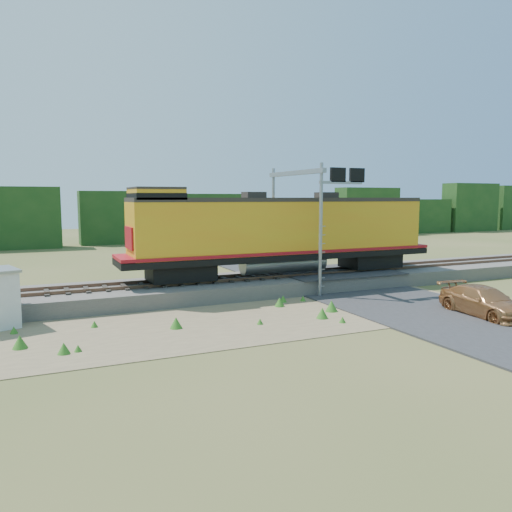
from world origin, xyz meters
name	(u,v)px	position (x,y,z in m)	size (l,w,h in m)	color
ground	(274,318)	(0.00, 0.00, 0.00)	(140.00, 140.00, 0.00)	#475123
ballast	(225,287)	(0.00, 6.00, 0.40)	(70.00, 5.00, 0.80)	slate
rails	(225,278)	(0.00, 6.00, 0.88)	(70.00, 1.54, 0.16)	brown
dirt_shoulder	(227,320)	(-2.00, 0.50, 0.01)	(26.00, 8.00, 0.03)	#8C7754
road	(391,300)	(7.00, 0.74, 0.09)	(7.00, 66.00, 0.86)	#38383A
tree_line_north	(124,217)	(0.00, 38.00, 3.07)	(130.00, 3.00, 6.50)	#183B15
weed_clumps	(197,326)	(-3.50, 0.10, 0.00)	(15.00, 6.20, 0.56)	#357421
locomotive	(280,232)	(3.31, 6.00, 3.33)	(18.65, 2.84, 4.81)	black
signal_gantry	(306,197)	(4.65, 5.34, 5.29)	(2.79, 6.20, 7.04)	gray
car	(484,302)	(8.71, -3.47, 0.65)	(1.83, 4.50, 1.30)	#B47643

